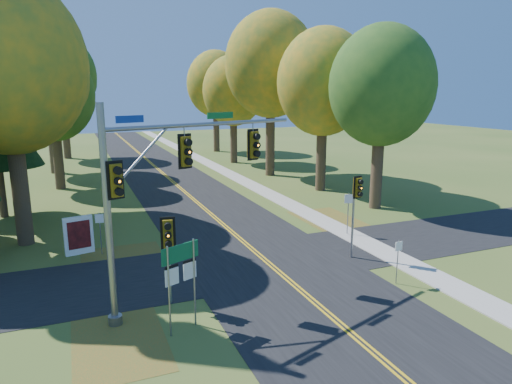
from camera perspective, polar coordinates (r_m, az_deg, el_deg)
name	(u,v)px	position (r m, az deg, el deg)	size (l,w,h in m)	color
ground	(282,275)	(21.21, 3.29, -10.32)	(160.00, 160.00, 0.00)	#38521D
road_main	(282,275)	(21.21, 3.29, -10.29)	(8.00, 160.00, 0.02)	black
road_cross	(265,260)	(22.90, 1.13, -8.52)	(60.00, 6.00, 0.02)	black
centerline_left	(280,275)	(21.16, 3.04, -10.30)	(0.10, 160.00, 0.01)	gold
centerline_right	(284,274)	(21.24, 3.54, -10.21)	(0.10, 160.00, 0.01)	gold
sidewalk_east	(393,256)	(24.34, 16.73, -7.71)	(1.60, 160.00, 0.06)	#9E998E
leaf_patch_w_near	(125,265)	(23.22, -16.00, -8.72)	(4.00, 6.00, 0.00)	brown
leaf_patch_e	(339,224)	(29.30, 10.33, -4.00)	(3.50, 8.00, 0.00)	brown
leaf_patch_w_far	(119,340)	(16.81, -16.75, -17.31)	(3.00, 5.00, 0.00)	brown
tree_w_a	(8,66)	(27.19, -28.59, 13.69)	(8.00, 8.00, 14.15)	#38281C
tree_e_a	(382,87)	(33.15, 15.45, 12.58)	(7.20, 7.20, 12.73)	#38281C
tree_w_b	(9,57)	(34.16, -28.54, 14.63)	(8.60, 8.60, 15.38)	#38281C
tree_e_b	(324,83)	(38.49, 8.45, 13.35)	(7.60, 7.60, 13.33)	#38281C
tree_w_c	(53,95)	(42.13, -24.04, 11.04)	(6.80, 6.80, 11.91)	#38281C
tree_e_c	(271,65)	(45.28, 1.90, 15.55)	(8.80, 8.80, 15.79)	#38281C
tree_w_d	(47,75)	(50.88, -24.64, 13.13)	(8.20, 8.20, 14.56)	#38281C
tree_e_d	(234,91)	(53.53, -2.83, 12.47)	(7.00, 7.00, 12.32)	#38281C
tree_w_e	(61,76)	(61.76, -23.16, 13.21)	(8.40, 8.40, 14.97)	#38281C
tree_e_e	(216,84)	(64.09, -5.04, 13.28)	(7.80, 7.80, 13.74)	#38281C
traffic_mast	(163,179)	(17.02, -11.58, 1.56)	(8.26, 3.21, 7.87)	gray
east_signal_pole	(357,197)	(22.74, 12.45, -0.55)	(0.49, 0.57, 4.22)	gray
ped_signal_pole	(168,240)	(17.73, -10.91, -5.93)	(0.57, 0.66, 3.60)	#96989E
route_sign_cluster	(181,269)	(15.97, -9.36, -9.47)	(1.40, 0.65, 3.24)	gray
info_kiosk	(79,235)	(25.14, -21.28, -5.09)	(1.45, 0.50, 2.00)	white
reg_sign_e_north	(348,206)	(26.87, 11.46, -1.77)	(0.46, 0.21, 2.51)	gray
reg_sign_e_south	(398,254)	(20.71, 17.34, -7.41)	(0.38, 0.07, 2.00)	gray
reg_sign_w	(100,226)	(24.58, -18.93, -4.03)	(0.42, 0.11, 2.21)	gray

